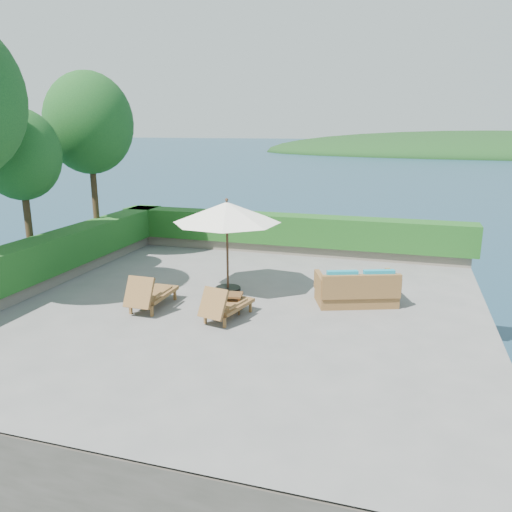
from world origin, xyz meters
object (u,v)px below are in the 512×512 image
(lounge_left, at_px, (150,294))
(side_table, at_px, (233,297))
(lounge_right, at_px, (225,305))
(patio_umbrella, at_px, (227,213))
(wicker_loveseat, at_px, (357,290))

(lounge_left, bearing_deg, side_table, 10.51)
(lounge_right, bearing_deg, patio_umbrella, 121.47)
(patio_umbrella, bearing_deg, lounge_left, -126.74)
(patio_umbrella, bearing_deg, wicker_loveseat, -0.75)
(lounge_left, bearing_deg, patio_umbrella, 53.81)
(wicker_loveseat, bearing_deg, side_table, -173.26)
(lounge_right, relative_size, side_table, 3.21)
(lounge_right, xyz_separation_m, wicker_loveseat, (2.79, 1.90, 0.01))
(patio_umbrella, xyz_separation_m, lounge_right, (0.64, -1.95, -1.77))
(side_table, height_order, wicker_loveseat, wicker_loveseat)
(lounge_left, relative_size, wicker_loveseat, 0.74)
(lounge_left, distance_m, side_table, 2.04)
(patio_umbrella, relative_size, lounge_left, 2.14)
(patio_umbrella, height_order, wicker_loveseat, patio_umbrella)
(lounge_left, height_order, side_table, lounge_left)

